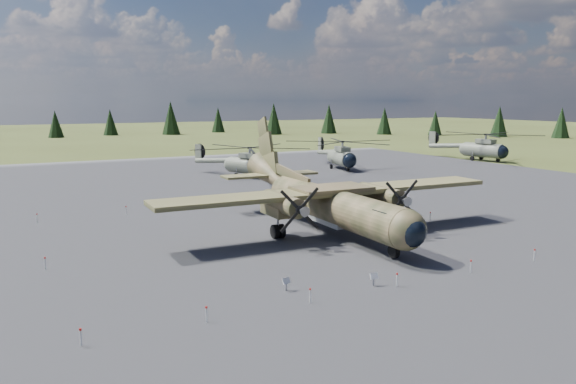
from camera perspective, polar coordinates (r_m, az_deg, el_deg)
name	(u,v)px	position (r m, az deg, el deg)	size (l,w,h in m)	color
ground	(270,241)	(44.86, -1.84, -5.01)	(500.00, 500.00, 0.00)	#525D29
apron	(225,218)	(53.82, -6.44, -2.65)	(120.00, 120.00, 0.04)	slate
transport_plane	(325,198)	(47.83, 3.76, -0.60)	(30.32, 27.59, 10.02)	#373B20
helicopter_near	(247,156)	(81.44, -4.16, 3.69)	(23.31, 23.31, 4.48)	slate
helicopter_mid	(341,149)	(91.54, 5.44, 4.37)	(21.71, 23.03, 4.67)	slate
helicopter_far	(483,141)	(110.40, 19.21, 4.87)	(23.01, 24.93, 5.06)	slate
info_placard_left	(286,282)	(33.32, -0.19, -9.15)	(0.54, 0.32, 0.80)	gray
info_placard_right	(374,277)	(34.55, 8.73, -8.57)	(0.54, 0.29, 0.81)	gray
barrier_fence	(265,236)	(44.48, -2.33, -4.47)	(33.12, 29.62, 0.85)	silver
treeline	(311,183)	(43.07, 2.38, 0.88)	(317.50, 307.98, 10.98)	black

